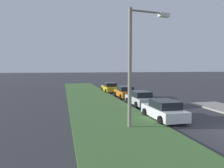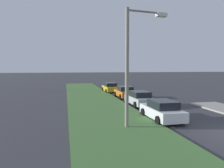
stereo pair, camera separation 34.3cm
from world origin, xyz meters
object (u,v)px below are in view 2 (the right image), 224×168
parked_car_orange (125,92)px  parked_car_yellow (110,87)px  parked_car_silver (139,99)px  parked_car_white (162,110)px  streetlight (132,59)px

parked_car_orange → parked_car_yellow: 6.51m
parked_car_silver → parked_car_orange: size_ratio=1.01×
parked_car_white → parked_car_yellow: same height
parked_car_orange → parked_car_silver: bearing=179.0°
parked_car_white → parked_car_silver: bearing=-4.8°
parked_car_white → parked_car_silver: size_ratio=1.00×
parked_car_white → parked_car_silver: same height
parked_car_yellow → streetlight: streetlight is taller
parked_car_white → parked_car_orange: size_ratio=1.00×
parked_car_white → streetlight: (-1.54, 2.80, 3.67)m
parked_car_white → parked_car_yellow: bearing=-0.7°
parked_car_white → streetlight: streetlight is taller
parked_car_white → parked_car_yellow: size_ratio=1.00×
parked_car_orange → parked_car_yellow: size_ratio=0.99×
parked_car_silver → parked_car_yellow: 12.23m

